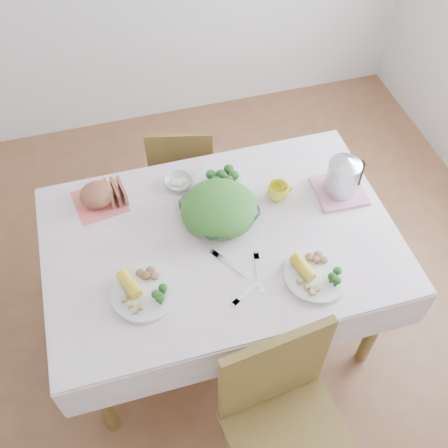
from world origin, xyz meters
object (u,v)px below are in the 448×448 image
object	(u,v)px
dining_table	(221,285)
chair_near	(292,446)
yellow_mug	(278,191)
salad_bowl	(219,213)
dinner_plate_right	(316,275)
chair_far	(182,159)
dinner_plate_left	(145,292)
electric_kettle	(343,174)

from	to	relation	value
dining_table	chair_near	bearing A→B (deg)	-86.38
yellow_mug	dining_table	bearing A→B (deg)	-154.09
salad_bowl	dinner_plate_right	world-z (taller)	salad_bowl
salad_bowl	chair_near	bearing A→B (deg)	-88.11
chair_far	salad_bowl	bearing A→B (deg)	105.59
chair_near	dinner_plate_left	size ratio (longest dim) A/B	3.64
chair_far	salad_bowl	world-z (taller)	chair_far
dining_table	electric_kettle	size ratio (longest dim) A/B	6.90
salad_bowl	chair_far	bearing A→B (deg)	91.99
yellow_mug	chair_near	bearing A→B (deg)	-104.89
chair_near	salad_bowl	xyz separation A→B (m)	(-0.03, 0.92, 0.34)
dining_table	yellow_mug	world-z (taller)	yellow_mug
dinner_plate_left	dinner_plate_right	world-z (taller)	same
chair_far	dinner_plate_left	xyz separation A→B (m)	(-0.36, -0.99, 0.31)
dining_table	salad_bowl	size ratio (longest dim) A/B	4.48
yellow_mug	electric_kettle	world-z (taller)	electric_kettle
chair_near	electric_kettle	size ratio (longest dim) A/B	4.85
salad_bowl	yellow_mug	bearing A→B (deg)	9.49
dining_table	chair_far	xyz separation A→B (m)	(-0.00, 0.80, 0.09)
yellow_mug	electric_kettle	xyz separation A→B (m)	(0.28, -0.05, 0.08)
dining_table	chair_near	size ratio (longest dim) A/B	1.42
chair_near	chair_far	bearing A→B (deg)	85.08
chair_far	electric_kettle	distance (m)	1.01
chair_near	chair_far	world-z (taller)	chair_near
yellow_mug	electric_kettle	size ratio (longest dim) A/B	0.48
chair_far	chair_near	bearing A→B (deg)	105.53
salad_bowl	yellow_mug	distance (m)	0.29
chair_far	electric_kettle	xyz separation A→B (m)	(0.59, -0.70, 0.42)
chair_near	chair_far	size ratio (longest dim) A/B	1.24
dining_table	dinner_plate_right	bearing A→B (deg)	-43.46
dinner_plate_left	yellow_mug	bearing A→B (deg)	26.84
dining_table	chair_far	world-z (taller)	chair_far
dinner_plate_right	chair_near	bearing A→B (deg)	-116.94
chair_far	dinner_plate_left	world-z (taller)	chair_far
salad_bowl	dinner_plate_left	bearing A→B (deg)	-142.80
chair_near	salad_bowl	size ratio (longest dim) A/B	3.15
salad_bowl	dining_table	bearing A→B (deg)	-101.86
chair_far	salad_bowl	distance (m)	0.78
chair_near	yellow_mug	distance (m)	1.06
yellow_mug	electric_kettle	bearing A→B (deg)	-9.88
dining_table	dinner_plate_right	distance (m)	0.59
dinner_plate_left	dinner_plate_right	xyz separation A→B (m)	(0.68, -0.11, 0.00)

